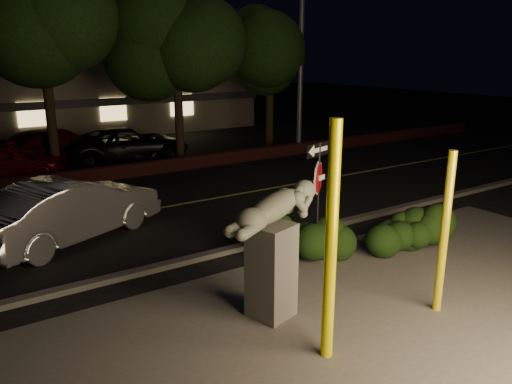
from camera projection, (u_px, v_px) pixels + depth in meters
ground at (151, 183)px, 17.87m from camera, size 90.00×90.00×0.00m
patio at (382, 311)px, 9.03m from camera, size 14.00×6.00×0.02m
road at (187, 203)px, 15.46m from camera, size 80.00×8.00×0.01m
lane_marking at (187, 203)px, 15.45m from camera, size 80.00×0.12×0.00m
curb at (261, 242)px, 12.15m from camera, size 80.00×0.25×0.12m
brick_wall at (137, 169)px, 18.84m from camera, size 40.00×0.35×0.50m
parking_lot at (94, 152)px, 23.49m from camera, size 40.00×12.00×0.01m
building at (52, 97)px, 29.37m from camera, size 22.00×10.20×4.00m
tree_far_b at (39, 7)px, 17.48m from camera, size 5.20×5.20×8.41m
tree_far_c at (175, 23)px, 19.91m from camera, size 4.80×4.80×7.84m
tree_far_d at (270, 32)px, 23.03m from camera, size 4.40×4.40×7.42m
yellow_pole_left at (331, 245)px, 7.21m from camera, size 0.18×0.18×3.67m
yellow_pole_right at (444, 234)px, 8.66m from camera, size 0.15×0.15×2.96m
signpost at (318, 178)px, 10.69m from camera, size 0.88×0.28×2.69m
sculpture at (273, 240)px, 8.52m from camera, size 2.15×1.12×2.31m
hedge_center at (308, 235)px, 11.15m from camera, size 2.40×1.65×1.14m
hedge_right at (390, 228)px, 11.66m from camera, size 1.87×1.40×1.09m
hedge_far_right at (423, 223)px, 11.96m from camera, size 1.66×1.07×1.13m
silver_sedan at (70, 209)px, 12.32m from camera, size 5.00×3.47×1.56m
parked_car_red at (3, 160)px, 18.26m from camera, size 4.42×2.74×1.40m
parked_car_darkred at (57, 147)px, 20.59m from camera, size 5.70×4.05×1.53m
parked_car_dark at (128, 145)px, 21.29m from camera, size 5.32×2.75×1.43m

